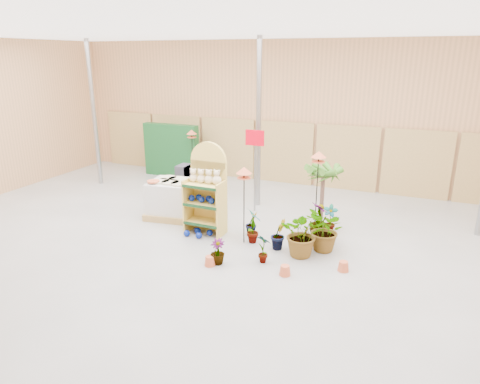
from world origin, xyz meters
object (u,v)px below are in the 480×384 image
at_px(potted_plant_2, 303,233).
at_px(display_shelf, 207,192).
at_px(bird_table_front, 244,173).
at_px(pallet_stack, 175,199).

bearing_deg(potted_plant_2, display_shelf, 170.01).
bearing_deg(bird_table_front, display_shelf, 165.00).
height_order(pallet_stack, bird_table_front, bird_table_front).
bearing_deg(bird_table_front, pallet_stack, 160.23).
height_order(bird_table_front, potted_plant_2, bird_table_front).
distance_m(display_shelf, potted_plant_2, 2.50).
bearing_deg(pallet_stack, potted_plant_2, -22.85).
bearing_deg(potted_plant_2, bird_table_front, 173.86).
distance_m(pallet_stack, bird_table_front, 2.67).
xyz_separation_m(display_shelf, potted_plant_2, (2.42, -0.43, -0.48)).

